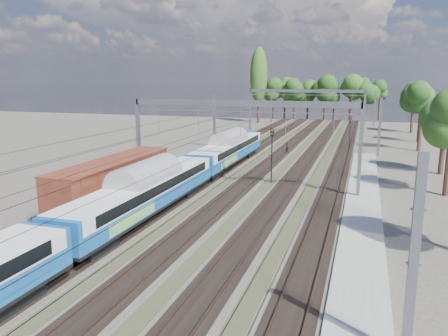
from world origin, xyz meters
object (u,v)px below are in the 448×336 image
(emu_train, at_px, (143,187))
(worker, at_px, (287,148))
(signal_near, at_px, (272,149))
(signal_far, at_px, (350,128))
(freight_boxcar, at_px, (114,179))

(emu_train, xyz_separation_m, worker, (5.34, 35.17, -1.89))
(emu_train, distance_m, signal_near, 17.05)
(worker, bearing_deg, emu_train, 154.42)
(emu_train, bearing_deg, signal_far, 72.29)
(freight_boxcar, height_order, signal_far, signal_far)
(emu_train, height_order, signal_far, signal_far)
(freight_boxcar, distance_m, signal_near, 17.07)
(freight_boxcar, xyz_separation_m, signal_far, (18.52, 40.92, 0.88))
(worker, height_order, signal_near, signal_near)
(freight_boxcar, bearing_deg, signal_near, 47.49)
(emu_train, relative_size, freight_boxcar, 4.31)
(worker, bearing_deg, signal_far, -61.82)
(worker, bearing_deg, freight_boxcar, 146.06)
(emu_train, height_order, signal_near, signal_near)
(emu_train, bearing_deg, worker, 81.37)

